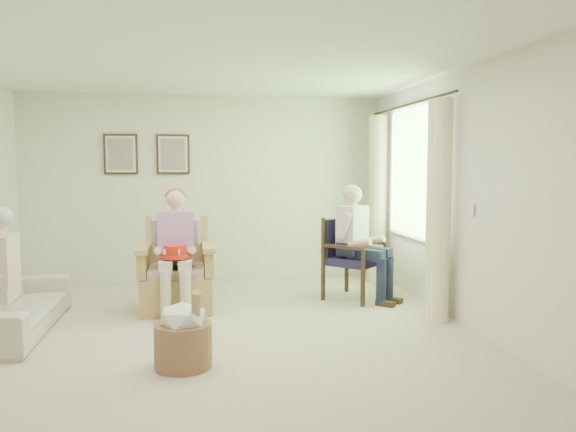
% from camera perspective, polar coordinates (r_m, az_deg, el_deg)
% --- Properties ---
extents(floor, '(5.50, 5.50, 0.00)m').
position_cam_1_polar(floor, '(5.50, -7.41, -12.07)').
color(floor, '#C2B39C').
rests_on(floor, ground).
extents(back_wall, '(5.00, 0.04, 2.60)m').
position_cam_1_polar(back_wall, '(8.01, -8.30, 2.77)').
color(back_wall, silver).
rests_on(back_wall, ground).
extents(front_wall, '(5.00, 0.04, 2.60)m').
position_cam_1_polar(front_wall, '(2.53, -5.25, -2.15)').
color(front_wall, silver).
rests_on(front_wall, ground).
extents(right_wall, '(0.04, 5.50, 2.60)m').
position_cam_1_polar(right_wall, '(5.91, 17.46, 1.78)').
color(right_wall, silver).
rests_on(right_wall, ground).
extents(ceiling, '(5.00, 5.50, 0.02)m').
position_cam_1_polar(ceiling, '(5.34, -7.74, 15.64)').
color(ceiling, white).
rests_on(ceiling, back_wall).
extents(window, '(0.13, 2.50, 1.63)m').
position_cam_1_polar(window, '(6.97, 12.75, 4.70)').
color(window, '#2D6B23').
rests_on(window, right_wall).
extents(curtain_left, '(0.34, 0.34, 2.30)m').
position_cam_1_polar(curtain_left, '(6.04, 15.03, 0.48)').
color(curtain_left, '#FAF1C4').
rests_on(curtain_left, ground).
extents(curtain_right, '(0.34, 0.34, 2.30)m').
position_cam_1_polar(curtain_right, '(7.86, 9.06, 1.62)').
color(curtain_right, '#FAF1C4').
rests_on(curtain_right, ground).
extents(framed_print_left, '(0.45, 0.05, 0.55)m').
position_cam_1_polar(framed_print_left, '(8.02, -16.63, 6.04)').
color(framed_print_left, '#382114').
rests_on(framed_print_left, back_wall).
extents(framed_print_right, '(0.45, 0.05, 0.55)m').
position_cam_1_polar(framed_print_right, '(7.97, -11.60, 6.16)').
color(framed_print_right, '#382114').
rests_on(framed_print_right, back_wall).
extents(wicker_armchair, '(0.81, 0.80, 1.03)m').
position_cam_1_polar(wicker_armchair, '(6.50, -11.22, -6.44)').
color(wicker_armchair, tan).
rests_on(wicker_armchair, ground).
extents(wood_armchair, '(0.63, 0.59, 0.97)m').
position_cam_1_polar(wood_armchair, '(6.96, 6.57, -3.92)').
color(wood_armchair, black).
rests_on(wood_armchair, ground).
extents(sofa, '(1.89, 0.74, 0.55)m').
position_cam_1_polar(sofa, '(6.15, -26.29, -8.04)').
color(sofa, beige).
rests_on(sofa, ground).
extents(person_wicker, '(0.40, 0.63, 1.35)m').
position_cam_1_polar(person_wicker, '(6.29, -11.32, -2.59)').
color(person_wicker, beige).
rests_on(person_wicker, ground).
extents(person_dark, '(0.40, 0.63, 1.37)m').
position_cam_1_polar(person_dark, '(6.77, 6.98, -1.87)').
color(person_dark, '#191D37').
rests_on(person_dark, ground).
extents(red_hat, '(0.30, 0.30, 0.14)m').
position_cam_1_polar(red_hat, '(6.10, -11.37, -3.66)').
color(red_hat, red).
rests_on(red_hat, person_wicker).
extents(hatbox, '(0.58, 0.58, 0.68)m').
position_cam_1_polar(hatbox, '(4.68, -10.60, -11.80)').
color(hatbox, tan).
rests_on(hatbox, ground).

